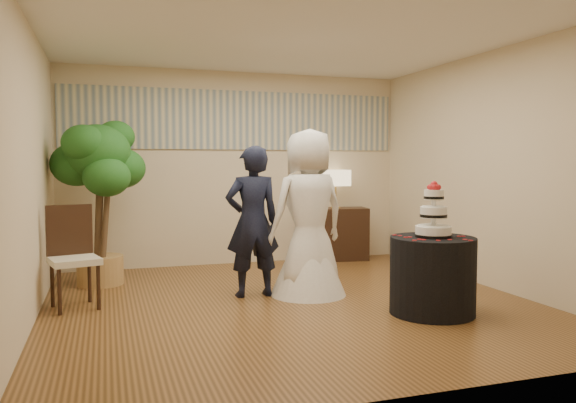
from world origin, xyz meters
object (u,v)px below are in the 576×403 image
object	(u,v)px
console	(335,234)
wedding_cake	(434,209)
table_lamp	(336,189)
bride	(308,212)
ficus_tree	(99,201)
cake_table	(432,275)
groom	(253,222)
side_chair	(74,257)

from	to	relation	value
console	wedding_cake	bearing A→B (deg)	-87.13
table_lamp	console	bearing A→B (deg)	0.00
console	table_lamp	world-z (taller)	table_lamp
bride	ficus_tree	bearing A→B (deg)	-39.81
console	cake_table	bearing A→B (deg)	-87.13
wedding_cake	ficus_tree	world-z (taller)	ficus_tree
console	ficus_tree	world-z (taller)	ficus_tree
bride	cake_table	distance (m)	1.54
groom	table_lamp	world-z (taller)	groom
groom	wedding_cake	xyz separation A→B (m)	(1.50, -1.25, 0.20)
groom	cake_table	world-z (taller)	groom
console	groom	bearing A→B (deg)	-125.47
ficus_tree	wedding_cake	bearing A→B (deg)	-37.57
bride	cake_table	world-z (taller)	bride
bride	side_chair	bearing A→B (deg)	-14.17
wedding_cake	side_chair	bearing A→B (deg)	158.79
ficus_tree	bride	bearing A→B (deg)	-29.67
cake_table	console	distance (m)	3.14
cake_table	wedding_cake	bearing A→B (deg)	0.00
wedding_cake	ficus_tree	distance (m)	3.93
bride	table_lamp	world-z (taller)	bride
groom	console	distance (m)	2.63
bride	cake_table	xyz separation A→B (m)	(0.89, -1.13, -0.55)
bride	wedding_cake	bearing A→B (deg)	118.04
bride	side_chair	size ratio (longest dim) A/B	1.77
groom	cake_table	xyz separation A→B (m)	(1.50, -1.25, -0.46)
wedding_cake	side_chair	distance (m)	3.63
bride	ficus_tree	size ratio (longest dim) A/B	0.91
console	table_lamp	size ratio (longest dim) A/B	1.64
groom	bride	bearing A→B (deg)	167.58
wedding_cake	table_lamp	xyz separation A→B (m)	(0.29, 3.13, 0.05)
cake_table	bride	bearing A→B (deg)	128.18
cake_table	ficus_tree	bearing A→B (deg)	142.43
bride	groom	bearing A→B (deg)	-21.83
table_lamp	wedding_cake	bearing A→B (deg)	-95.28
table_lamp	side_chair	world-z (taller)	table_lamp
cake_table	wedding_cake	world-z (taller)	wedding_cake
groom	bride	xyz separation A→B (m)	(0.61, -0.13, 0.09)
wedding_cake	side_chair	world-z (taller)	wedding_cake
groom	cake_table	size ratio (longest dim) A/B	2.01
bride	console	bearing A→B (deg)	-130.56
groom	table_lamp	xyz separation A→B (m)	(1.79, 1.87, 0.25)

